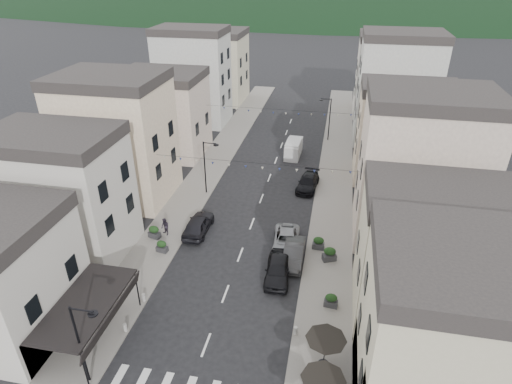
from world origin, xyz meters
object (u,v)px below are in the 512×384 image
at_px(parked_car_b, 294,253).
at_px(pedestrian_b, 165,227).
at_px(parked_car_c, 286,240).
at_px(parked_car_e, 198,224).
at_px(parked_car_d, 308,183).
at_px(pedestrian_a, 111,284).
at_px(delivery_van, 293,148).
at_px(parked_car_a, 278,269).

distance_m(parked_car_b, pedestrian_b, 12.06).
relative_size(parked_car_c, parked_car_e, 1.02).
height_order(parked_car_c, parked_car_d, parked_car_d).
bearing_deg(parked_car_d, pedestrian_a, -116.11).
bearing_deg(parked_car_d, delivery_van, 113.92).
bearing_deg(parked_car_e, pedestrian_b, 22.74).
bearing_deg(pedestrian_b, parked_car_a, 15.07).
distance_m(parked_car_b, delivery_van, 21.93).
distance_m(parked_car_b, parked_car_c, 2.02).
distance_m(parked_car_d, pedestrian_a, 23.89).
bearing_deg(delivery_van, pedestrian_b, -112.75).
relative_size(parked_car_a, delivery_van, 1.05).
bearing_deg(parked_car_a, parked_car_e, 146.00).
relative_size(parked_car_c, parked_car_d, 1.02).
distance_m(parked_car_c, pedestrian_b, 11.13).
xyz_separation_m(parked_car_b, delivery_van, (-2.63, 21.77, 0.30)).
height_order(parked_car_a, parked_car_c, parked_car_a).
bearing_deg(parked_car_b, parked_car_c, 114.53).
bearing_deg(parked_car_c, parked_car_b, -70.07).
height_order(parked_car_b, delivery_van, delivery_van).
xyz_separation_m(parked_car_a, pedestrian_b, (-10.99, 3.79, 0.15)).
xyz_separation_m(parked_car_e, pedestrian_a, (-3.78, -9.43, 0.23)).
distance_m(parked_car_c, pedestrian_a, 14.90).
height_order(parked_car_b, pedestrian_a, pedestrian_a).
height_order(parked_car_b, pedestrian_b, pedestrian_b).
relative_size(parked_car_c, pedestrian_a, 2.66).
xyz_separation_m(parked_car_d, pedestrian_b, (-11.97, -11.77, 0.25)).
bearing_deg(parked_car_a, parked_car_b, 64.09).
xyz_separation_m(parked_car_c, pedestrian_b, (-11.12, -0.38, 0.26)).
bearing_deg(delivery_van, parked_car_e, -106.97).
bearing_deg(parked_car_c, pedestrian_a, -149.53).
bearing_deg(parked_car_d, parked_car_b, -83.19).
relative_size(parked_car_b, parked_car_c, 0.92).
bearing_deg(parked_car_b, parked_car_a, -113.37).
height_order(parked_car_a, parked_car_d, parked_car_a).
bearing_deg(parked_car_d, parked_car_a, -86.81).
height_order(parked_car_a, delivery_van, delivery_van).
bearing_deg(parked_car_a, parked_car_d, 83.37).
bearing_deg(pedestrian_a, parked_car_b, 26.93).
bearing_deg(pedestrian_b, parked_car_b, 27.16).
bearing_deg(parked_car_b, parked_car_e, 163.73).
bearing_deg(pedestrian_a, parked_car_e, 67.34).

